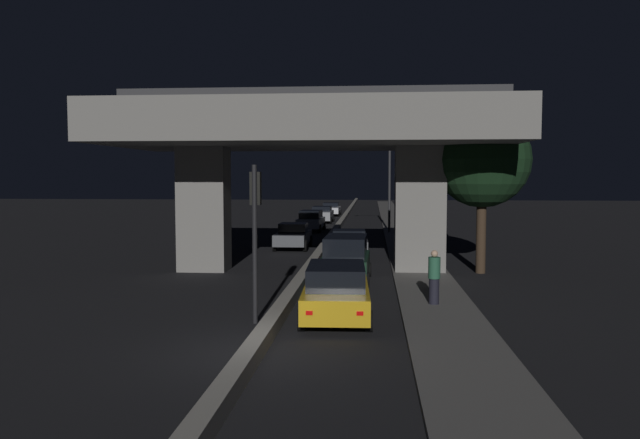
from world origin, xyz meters
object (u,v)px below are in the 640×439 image
(car_white_fourth_oncoming, at_px, (331,209))
(pedestrian_on_sidewalk, at_px, (434,277))
(street_lamp, at_px, (384,165))
(car_grey_third, at_px, (349,243))
(car_grey_lead_oncoming, at_px, (293,236))
(car_silver_third_oncoming, at_px, (322,214))
(car_dark_green_second, at_px, (346,258))
(traffic_light_left_of_median, at_px, (255,215))
(car_taxi_yellow_lead, at_px, (336,291))
(car_silver_second_oncoming, at_px, (311,220))
(motorcycle_blue_filtering_near, at_px, (310,289))

(car_white_fourth_oncoming, distance_m, pedestrian_on_sidewalk, 48.14)
(street_lamp, distance_m, car_grey_third, 14.66)
(car_grey_lead_oncoming, distance_m, car_silver_third_oncoming, 21.00)
(car_dark_green_second, distance_m, car_white_fourth_oncoming, 42.94)
(car_grey_third, distance_m, car_silver_third_oncoming, 24.90)
(traffic_light_left_of_median, xyz_separation_m, car_taxi_yellow_lead, (2.30, 0.65, -2.28))
(car_taxi_yellow_lead, bearing_deg, car_silver_second_oncoming, 4.89)
(street_lamp, xyz_separation_m, car_white_fourth_oncoming, (-5.36, 21.42, -4.35))
(motorcycle_blue_filtering_near, bearing_deg, car_silver_second_oncoming, 9.26)
(car_grey_lead_oncoming, height_order, car_white_fourth_oncoming, car_grey_lead_oncoming)
(car_taxi_yellow_lead, height_order, pedestrian_on_sidewalk, pedestrian_on_sidewalk)
(car_silver_third_oncoming, height_order, pedestrian_on_sidewalk, pedestrian_on_sidewalk)
(traffic_light_left_of_median, relative_size, car_grey_third, 1.11)
(car_taxi_yellow_lead, distance_m, car_grey_third, 14.30)
(car_silver_third_oncoming, bearing_deg, pedestrian_on_sidewalk, 10.88)
(car_dark_green_second, bearing_deg, pedestrian_on_sidewalk, -146.54)
(car_grey_third, xyz_separation_m, car_grey_lead_oncoming, (-3.42, 3.66, 0.01))
(car_silver_second_oncoming, bearing_deg, car_dark_green_second, 11.33)
(car_dark_green_second, bearing_deg, street_lamp, -3.78)
(car_silver_second_oncoming, height_order, car_white_fourth_oncoming, car_silver_second_oncoming)
(traffic_light_left_of_median, height_order, car_grey_third, traffic_light_left_of_median)
(traffic_light_left_of_median, relative_size, car_grey_lead_oncoming, 1.04)
(car_dark_green_second, bearing_deg, motorcycle_blue_filtering_near, 171.16)
(car_taxi_yellow_lead, relative_size, motorcycle_blue_filtering_near, 2.39)
(traffic_light_left_of_median, bearing_deg, car_grey_third, 81.80)
(car_grey_third, height_order, motorcycle_blue_filtering_near, car_grey_third)
(car_silver_second_oncoming, xyz_separation_m, car_white_fourth_oncoming, (0.29, 19.63, -0.13))
(car_taxi_yellow_lead, bearing_deg, car_silver_third_oncoming, 3.08)
(street_lamp, relative_size, car_grey_lead_oncoming, 1.95)
(car_taxi_yellow_lead, height_order, car_silver_second_oncoming, car_taxi_yellow_lead)
(car_silver_third_oncoming, relative_size, car_white_fourth_oncoming, 0.95)
(car_grey_third, relative_size, motorcycle_blue_filtering_near, 2.12)
(pedestrian_on_sidewalk, bearing_deg, car_silver_second_oncoming, 103.53)
(car_grey_third, relative_size, pedestrian_on_sidewalk, 2.36)
(motorcycle_blue_filtering_near, bearing_deg, car_white_fourth_oncoming, 6.64)
(pedestrian_on_sidewalk, bearing_deg, street_lamp, 92.40)
(car_white_fourth_oncoming, height_order, motorcycle_blue_filtering_near, car_white_fourth_oncoming)
(street_lamp, height_order, pedestrian_on_sidewalk, street_lamp)
(car_grey_lead_oncoming, relative_size, motorcycle_blue_filtering_near, 2.25)
(car_taxi_yellow_lead, relative_size, car_dark_green_second, 1.15)
(car_white_fourth_oncoming, bearing_deg, car_silver_third_oncoming, -0.10)
(motorcycle_blue_filtering_near, bearing_deg, street_lamp, -2.53)
(car_silver_second_oncoming, height_order, pedestrian_on_sidewalk, pedestrian_on_sidewalk)
(car_dark_green_second, height_order, car_grey_third, car_dark_green_second)
(street_lamp, distance_m, car_silver_third_oncoming, 12.87)
(traffic_light_left_of_median, distance_m, car_grey_lead_oncoming, 18.79)
(street_lamp, bearing_deg, car_grey_lead_oncoming, -118.45)
(car_grey_lead_oncoming, bearing_deg, car_dark_green_second, 17.87)
(motorcycle_blue_filtering_near, bearing_deg, car_silver_third_oncoming, 7.71)
(car_grey_lead_oncoming, bearing_deg, car_grey_third, 43.29)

